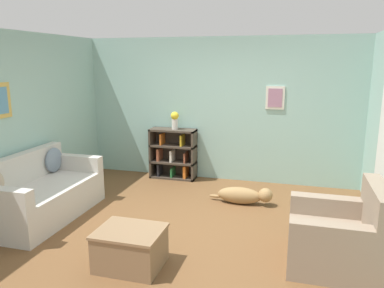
{
  "coord_description": "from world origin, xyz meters",
  "views": [
    {
      "loc": [
        1.36,
        -4.46,
        2.17
      ],
      "look_at": [
        0.0,
        0.4,
        1.05
      ],
      "focal_mm": 35.0,
      "sensor_mm": 36.0,
      "label": 1
    }
  ],
  "objects_px": {
    "couch": "(40,195)",
    "coffee_table": "(130,247)",
    "dog": "(244,195)",
    "recliner_chair": "(341,237)",
    "vase": "(175,119)",
    "bookshelf": "(173,154)"
  },
  "relations": [
    {
      "from": "couch",
      "to": "coffee_table",
      "type": "xyz_separation_m",
      "value": [
        1.78,
        -0.88,
        -0.11
      ]
    },
    {
      "from": "coffee_table",
      "to": "dog",
      "type": "xyz_separation_m",
      "value": [
        0.93,
        2.14,
        -0.09
      ]
    },
    {
      "from": "coffee_table",
      "to": "couch",
      "type": "bearing_deg",
      "value": 153.75
    },
    {
      "from": "couch",
      "to": "recliner_chair",
      "type": "relative_size",
      "value": 1.85
    },
    {
      "from": "recliner_chair",
      "to": "couch",
      "type": "bearing_deg",
      "value": 176.62
    },
    {
      "from": "recliner_chair",
      "to": "dog",
      "type": "distance_m",
      "value": 1.95
    },
    {
      "from": "coffee_table",
      "to": "vase",
      "type": "relative_size",
      "value": 2.14
    },
    {
      "from": "bookshelf",
      "to": "dog",
      "type": "xyz_separation_m",
      "value": [
        1.48,
        -1.0,
        -0.31
      ]
    },
    {
      "from": "coffee_table",
      "to": "bookshelf",
      "type": "bearing_deg",
      "value": 100.02
    },
    {
      "from": "coffee_table",
      "to": "dog",
      "type": "relative_size",
      "value": 0.7
    },
    {
      "from": "dog",
      "to": "vase",
      "type": "distance_m",
      "value": 2.0
    },
    {
      "from": "couch",
      "to": "recliner_chair",
      "type": "distance_m",
      "value": 3.96
    },
    {
      "from": "coffee_table",
      "to": "vase",
      "type": "xyz_separation_m",
      "value": [
        -0.51,
        3.12,
        0.9
      ]
    },
    {
      "from": "recliner_chair",
      "to": "vase",
      "type": "distance_m",
      "value": 3.74
    },
    {
      "from": "recliner_chair",
      "to": "dog",
      "type": "height_order",
      "value": "recliner_chair"
    },
    {
      "from": "couch",
      "to": "vase",
      "type": "distance_m",
      "value": 2.7
    },
    {
      "from": "coffee_table",
      "to": "vase",
      "type": "height_order",
      "value": "vase"
    },
    {
      "from": "couch",
      "to": "coffee_table",
      "type": "distance_m",
      "value": 1.99
    },
    {
      "from": "coffee_table",
      "to": "recliner_chair",
      "type": "bearing_deg",
      "value": 16.55
    },
    {
      "from": "couch",
      "to": "bookshelf",
      "type": "relative_size",
      "value": 1.9
    },
    {
      "from": "bookshelf",
      "to": "dog",
      "type": "bearing_deg",
      "value": -34.02
    },
    {
      "from": "bookshelf",
      "to": "vase",
      "type": "bearing_deg",
      "value": -28.52
    }
  ]
}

